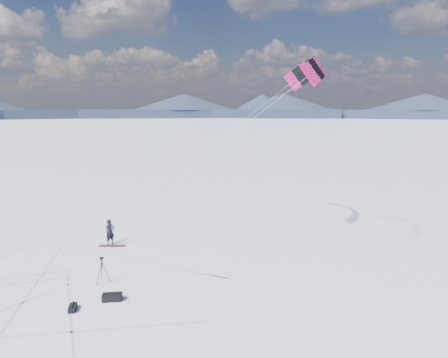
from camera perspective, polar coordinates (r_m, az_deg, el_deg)
The scene contains 9 objects.
ground at distance 21.62m, azimuth -21.88°, elevation -13.41°, with size 1800.00×1800.00×0.00m, color white.
horizon_hills at distance 20.40m, azimuth -22.63°, elevation -3.48°, with size 704.00×704.00×9.18m.
snow_tracks at distance 21.60m, azimuth -24.36°, elevation -13.62°, with size 17.62×14.39×0.01m.
snowkiter at distance 25.27m, azimuth -16.87°, elevation -9.54°, with size 0.61×0.40×1.66m, color black.
snowboard at distance 24.95m, azimuth -16.66°, elevation -9.74°, with size 1.67×0.31×0.04m, color maroon.
tripod at distance 19.98m, azimuth -18.09°, elevation -12.48°, with size 0.70×0.63×1.34m.
gear_bag_a at distance 18.44m, azimuth -16.68°, elevation -16.84°, with size 0.95×0.82×0.39m.
gear_bag_b at distance 18.23m, azimuth -22.07°, elevation -17.71°, with size 0.59×0.66×0.28m.
power_kite at distance 23.20m, azimuth 12.71°, elevation 15.55°, with size 12.50×7.81×10.40m.
Camera 1 is at (14.95, -13.05, 8.59)m, focal length 30.00 mm.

